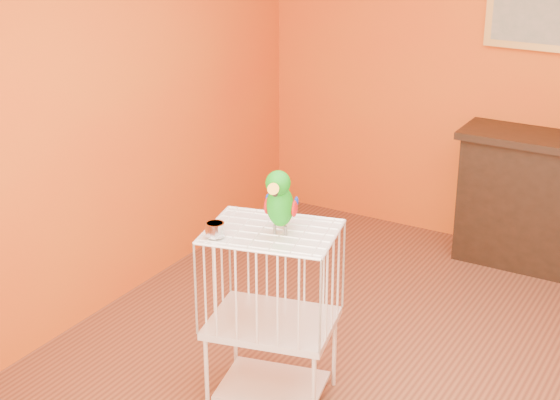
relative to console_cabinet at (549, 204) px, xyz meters
The scene contains 7 objects.
ground 2.10m from the console_cabinet, 98.78° to the right, with size 4.50×4.50×0.00m, color brown.
room_shell 2.32m from the console_cabinet, 98.78° to the right, with size 4.50×4.50×4.50m.
console_cabinet is the anchor object (origin of this frame).
framed_picture 1.32m from the console_cabinet, 148.10° to the left, with size 0.62×0.04×0.50m.
birdcage 2.51m from the console_cabinet, 109.65° to the right, with size 0.73×0.62×0.98m.
feed_cup 2.82m from the console_cabinet, 112.21° to the right, with size 0.10×0.10×0.07m, color silver.
parrot 2.60m from the console_cabinet, 108.23° to the right, with size 0.18×0.31×0.35m.
Camera 1 is at (1.48, -3.71, 2.69)m, focal length 55.00 mm.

